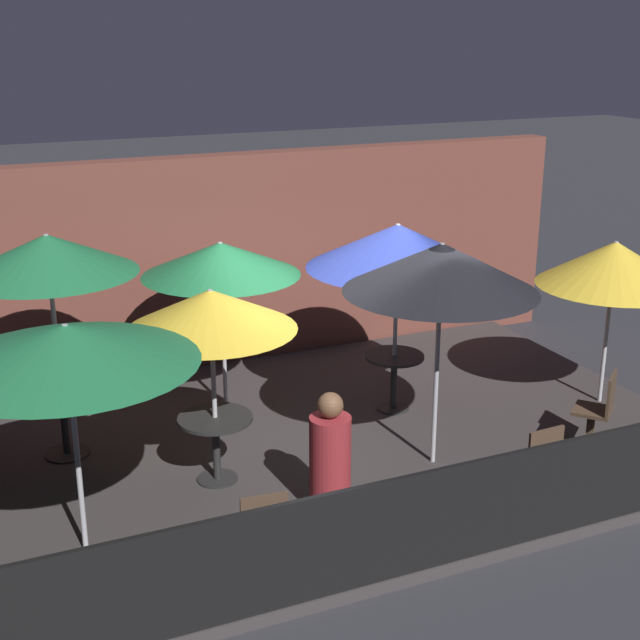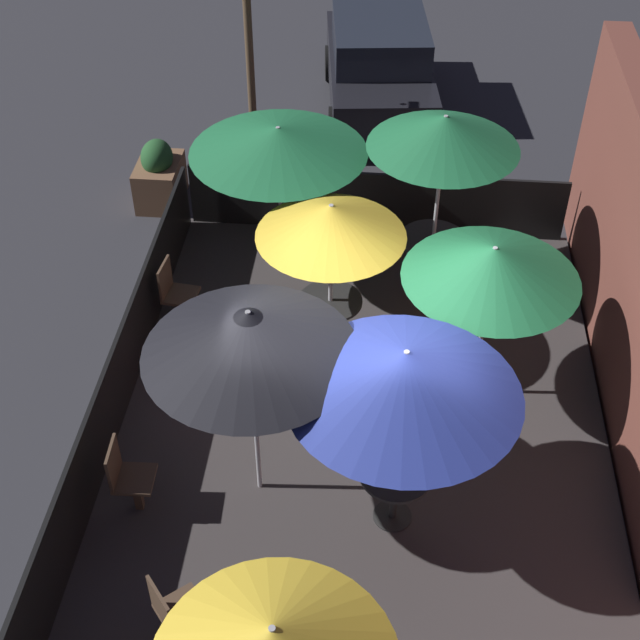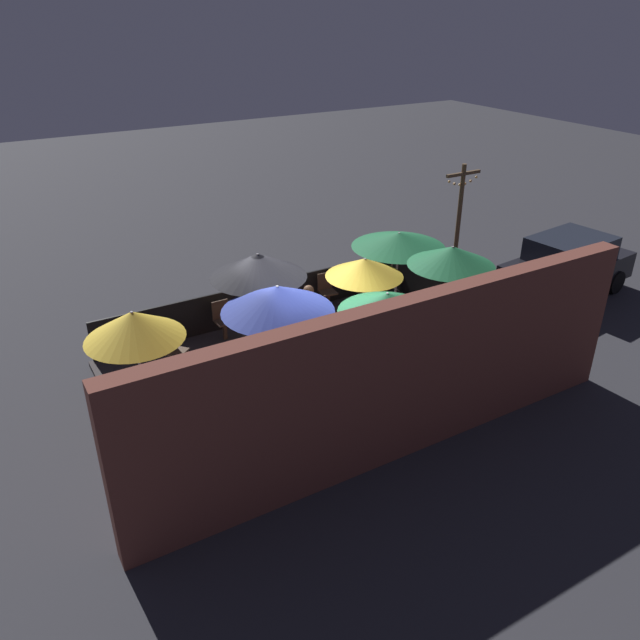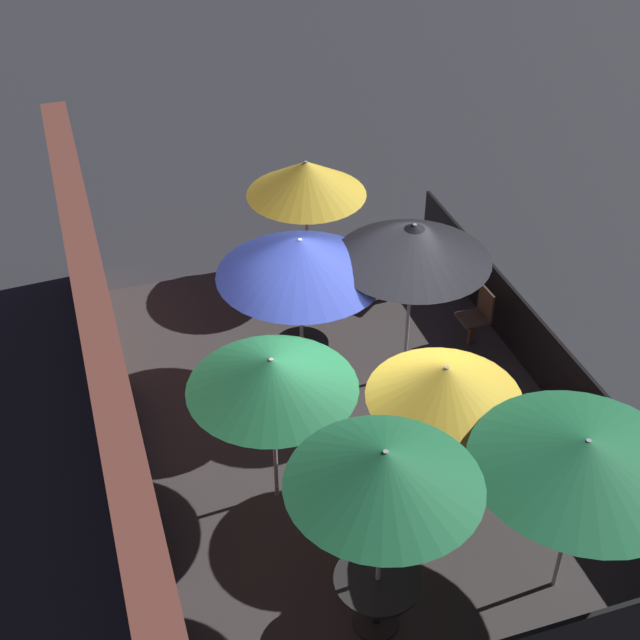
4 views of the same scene
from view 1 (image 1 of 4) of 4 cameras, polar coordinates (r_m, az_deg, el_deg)
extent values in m
plane|color=#2D2D33|center=(10.47, 0.91, -8.01)|extent=(60.00, 60.00, 0.00)
cube|color=#383333|center=(10.44, 0.91, -7.72)|extent=(8.20, 5.53, 0.12)
cube|color=brown|center=(12.56, -4.81, 3.80)|extent=(9.80, 0.36, 3.00)
cube|color=black|center=(8.10, 9.22, -11.99)|extent=(8.00, 0.05, 0.95)
cylinder|color=#B2B2B7|center=(9.91, -16.48, -1.77)|extent=(0.05, 0.05, 2.50)
cone|color=#1E6B3D|center=(9.62, -17.04, 4.06)|extent=(1.85, 1.85, 0.42)
cylinder|color=#B2B2B7|center=(10.73, 4.86, 0.03)|extent=(0.05, 0.05, 2.34)
cone|color=#283893|center=(10.48, 4.99, 4.75)|extent=(2.17, 2.17, 0.52)
cylinder|color=#B2B2B7|center=(9.10, -6.81, -4.34)|extent=(0.05, 0.05, 2.08)
cone|color=gold|center=(8.81, -7.01, 0.66)|extent=(1.72, 1.72, 0.41)
cylinder|color=#B2B2B7|center=(9.43, 7.51, -2.34)|extent=(0.05, 0.05, 2.45)
cone|color=black|center=(9.14, 7.77, 3.35)|extent=(2.03, 2.03, 0.51)
cylinder|color=#B2B2B7|center=(10.84, -6.21, -0.46)|extent=(0.05, 0.05, 2.11)
cone|color=#1E6B3D|center=(10.59, -6.37, 3.91)|extent=(1.90, 1.90, 0.40)
cylinder|color=#B2B2B7|center=(8.11, -15.36, -7.54)|extent=(0.05, 0.05, 2.17)
cone|color=#1E6B3D|center=(7.76, -15.92, -1.50)|extent=(2.25, 2.25, 0.35)
cylinder|color=#B2B2B7|center=(11.52, 17.93, -0.21)|extent=(0.05, 0.05, 2.07)
cone|color=gold|center=(11.31, 18.30, 3.45)|extent=(1.84, 1.84, 0.55)
cylinder|color=black|center=(10.39, -15.86, -8.19)|extent=(0.49, 0.49, 0.02)
cylinder|color=black|center=(10.25, -16.02, -6.53)|extent=(0.08, 0.08, 0.69)
cylinder|color=black|center=(10.11, -16.20, -4.67)|extent=(0.89, 0.89, 0.04)
cylinder|color=black|center=(11.15, 4.70, -5.63)|extent=(0.40, 0.40, 0.02)
cylinder|color=black|center=(11.02, 4.74, -4.07)|extent=(0.08, 0.08, 0.68)
cylinder|color=black|center=(10.89, 4.79, -2.33)|extent=(0.73, 0.73, 0.04)
cylinder|color=black|center=(9.55, -6.57, -10.05)|extent=(0.43, 0.43, 0.02)
cylinder|color=black|center=(9.39, -6.65, -8.27)|extent=(0.08, 0.08, 0.68)
cylinder|color=black|center=(9.24, -6.73, -6.28)|extent=(0.78, 0.78, 0.04)
cube|color=#4C3828|center=(7.84, -3.82, -15.01)|extent=(0.09, 0.09, 0.46)
cube|color=#4C3828|center=(7.70, -3.86, -13.47)|extent=(0.44, 0.44, 0.04)
cube|color=#4C3828|center=(7.43, -3.56, -12.60)|extent=(0.40, 0.07, 0.44)
cube|color=#4C3828|center=(9.15, 13.26, -10.32)|extent=(0.08, 0.08, 0.43)
cube|color=#4C3828|center=(9.04, 13.37, -9.00)|extent=(0.42, 0.42, 0.04)
cube|color=#4C3828|center=(8.82, 14.23, -8.08)|extent=(0.40, 0.05, 0.44)
cube|color=#4C3828|center=(10.50, 16.91, -6.74)|extent=(0.11, 0.11, 0.43)
cube|color=#4C3828|center=(10.41, 17.03, -5.56)|extent=(0.56, 0.56, 0.04)
cube|color=#4C3828|center=(10.29, 18.13, -4.49)|extent=(0.33, 0.28, 0.44)
cylinder|color=maroon|center=(8.74, 0.65, -9.19)|extent=(0.49, 0.49, 0.98)
sphere|color=brown|center=(8.47, 0.67, -5.48)|extent=(0.25, 0.25, 0.25)
camera|label=2|loc=(13.96, 29.99, 28.79)|focal=50.00mm
camera|label=3|loc=(20.91, 3.98, 25.32)|focal=35.00mm
camera|label=4|loc=(12.75, -49.02, 28.95)|focal=50.00mm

